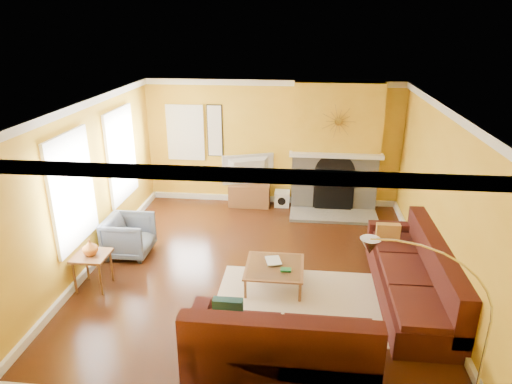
# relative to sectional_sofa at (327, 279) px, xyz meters

# --- Properties ---
(floor) EXTENTS (5.50, 6.00, 0.02)m
(floor) POSITION_rel_sectional_sofa_xyz_m (-1.08, 0.95, -0.46)
(floor) COLOR #4F2610
(floor) RESTS_ON ground
(ceiling) EXTENTS (5.50, 6.00, 0.02)m
(ceiling) POSITION_rel_sectional_sofa_xyz_m (-1.08, 0.95, 2.26)
(ceiling) COLOR white
(ceiling) RESTS_ON ground
(wall_back) EXTENTS (5.50, 0.02, 2.70)m
(wall_back) POSITION_rel_sectional_sofa_xyz_m (-1.08, 3.96, 0.90)
(wall_back) COLOR gold
(wall_back) RESTS_ON ground
(wall_front) EXTENTS (5.50, 0.02, 2.70)m
(wall_front) POSITION_rel_sectional_sofa_xyz_m (-1.08, -2.06, 0.90)
(wall_front) COLOR gold
(wall_front) RESTS_ON ground
(wall_left) EXTENTS (0.02, 6.00, 2.70)m
(wall_left) POSITION_rel_sectional_sofa_xyz_m (-3.84, 0.95, 0.90)
(wall_left) COLOR gold
(wall_left) RESTS_ON ground
(wall_right) EXTENTS (0.02, 6.00, 2.70)m
(wall_right) POSITION_rel_sectional_sofa_xyz_m (1.68, 0.95, 0.90)
(wall_right) COLOR gold
(wall_right) RESTS_ON ground
(baseboard) EXTENTS (5.50, 6.00, 0.12)m
(baseboard) POSITION_rel_sectional_sofa_xyz_m (-1.08, 0.95, -0.39)
(baseboard) COLOR white
(baseboard) RESTS_ON floor
(crown_molding) EXTENTS (5.50, 6.00, 0.12)m
(crown_molding) POSITION_rel_sectional_sofa_xyz_m (-1.08, 0.95, 2.19)
(crown_molding) COLOR white
(crown_molding) RESTS_ON ceiling
(window_left_near) EXTENTS (0.06, 1.22, 1.72)m
(window_left_near) POSITION_rel_sectional_sofa_xyz_m (-3.80, 2.25, 1.05)
(window_left_near) COLOR white
(window_left_near) RESTS_ON wall_left
(window_left_far) EXTENTS (0.06, 1.22, 1.72)m
(window_left_far) POSITION_rel_sectional_sofa_xyz_m (-3.80, 0.35, 1.05)
(window_left_far) COLOR white
(window_left_far) RESTS_ON wall_left
(window_back) EXTENTS (0.82, 0.06, 1.22)m
(window_back) POSITION_rel_sectional_sofa_xyz_m (-2.98, 3.91, 1.10)
(window_back) COLOR white
(window_back) RESTS_ON wall_back
(wall_art) EXTENTS (0.34, 0.04, 1.14)m
(wall_art) POSITION_rel_sectional_sofa_xyz_m (-2.33, 3.92, 1.15)
(wall_art) COLOR white
(wall_art) RESTS_ON wall_back
(fireplace) EXTENTS (1.80, 0.40, 2.70)m
(fireplace) POSITION_rel_sectional_sofa_xyz_m (0.27, 3.75, 0.90)
(fireplace) COLOR gray
(fireplace) RESTS_ON floor
(mantel) EXTENTS (1.92, 0.22, 0.08)m
(mantel) POSITION_rel_sectional_sofa_xyz_m (0.27, 3.51, 0.80)
(mantel) COLOR white
(mantel) RESTS_ON fireplace
(hearth) EXTENTS (1.80, 0.70, 0.06)m
(hearth) POSITION_rel_sectional_sofa_xyz_m (0.27, 3.20, -0.42)
(hearth) COLOR gray
(hearth) RESTS_ON floor
(sunburst) EXTENTS (0.70, 0.04, 0.70)m
(sunburst) POSITION_rel_sectional_sofa_xyz_m (0.27, 3.52, 1.50)
(sunburst) COLOR olive
(sunburst) RESTS_ON fireplace
(rug) EXTENTS (2.40, 1.80, 0.02)m
(rug) POSITION_rel_sectional_sofa_xyz_m (-0.39, 0.05, -0.44)
(rug) COLOR beige
(rug) RESTS_ON floor
(sectional_sofa) EXTENTS (3.35, 3.51, 0.90)m
(sectional_sofa) POSITION_rel_sectional_sofa_xyz_m (0.00, 0.00, 0.00)
(sectional_sofa) COLOR #421815
(sectional_sofa) RESTS_ON floor
(coffee_table) EXTENTS (0.89, 0.89, 0.35)m
(coffee_table) POSITION_rel_sectional_sofa_xyz_m (-0.77, 0.46, -0.27)
(coffee_table) COLOR white
(coffee_table) RESTS_ON floor
(media_console) EXTENTS (0.89, 0.40, 0.49)m
(media_console) POSITION_rel_sectional_sofa_xyz_m (-1.54, 3.64, -0.21)
(media_console) COLOR brown
(media_console) RESTS_ON floor
(tv) EXTENTS (1.12, 0.53, 0.66)m
(tv) POSITION_rel_sectional_sofa_xyz_m (-1.54, 3.64, 0.37)
(tv) COLOR black
(tv) RESTS_ON media_console
(subwoofer) EXTENTS (0.33, 0.33, 0.33)m
(subwoofer) POSITION_rel_sectional_sofa_xyz_m (-0.83, 3.72, -0.29)
(subwoofer) COLOR white
(subwoofer) RESTS_ON floor
(armchair) EXTENTS (0.77, 0.75, 0.70)m
(armchair) POSITION_rel_sectional_sofa_xyz_m (-3.35, 1.20, -0.10)
(armchair) COLOR slate
(armchair) RESTS_ON floor
(side_table) EXTENTS (0.51, 0.51, 0.56)m
(side_table) POSITION_rel_sectional_sofa_xyz_m (-3.52, 0.13, -0.17)
(side_table) COLOR brown
(side_table) RESTS_ON floor
(vase) EXTENTS (0.23, 0.23, 0.24)m
(vase) POSITION_rel_sectional_sofa_xyz_m (-3.52, 0.13, 0.23)
(vase) COLOR orange
(vase) RESTS_ON side_table
(book) EXTENTS (0.29, 0.35, 0.03)m
(book) POSITION_rel_sectional_sofa_xyz_m (-0.90, 0.54, -0.08)
(book) COLOR white
(book) RESTS_ON coffee_table
(arc_lamp) EXTENTS (1.29, 0.36, 2.01)m
(arc_lamp) POSITION_rel_sectional_sofa_xyz_m (0.88, -1.85, 0.55)
(arc_lamp) COLOR silver
(arc_lamp) RESTS_ON floor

